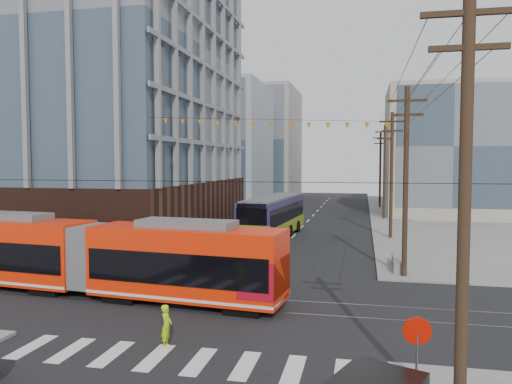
# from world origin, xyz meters

# --- Properties ---
(ground) EXTENTS (160.00, 160.00, 0.00)m
(ground) POSITION_xyz_m (0.00, 0.00, 0.00)
(ground) COLOR slate
(office_building) EXTENTS (30.00, 25.00, 28.60)m
(office_building) POSITION_xyz_m (-22.00, 23.00, 14.30)
(office_building) COLOR #381E16
(office_building) RESTS_ON ground
(bg_bldg_nw_near) EXTENTS (18.00, 16.00, 18.00)m
(bg_bldg_nw_near) POSITION_xyz_m (-17.00, 52.00, 9.00)
(bg_bldg_nw_near) COLOR #8C99A5
(bg_bldg_nw_near) RESTS_ON ground
(bg_bldg_ne_near) EXTENTS (14.00, 14.00, 16.00)m
(bg_bldg_ne_near) POSITION_xyz_m (16.00, 48.00, 8.00)
(bg_bldg_ne_near) COLOR gray
(bg_bldg_ne_near) RESTS_ON ground
(bg_bldg_nw_far) EXTENTS (16.00, 18.00, 20.00)m
(bg_bldg_nw_far) POSITION_xyz_m (-14.00, 72.00, 10.00)
(bg_bldg_nw_far) COLOR gray
(bg_bldg_nw_far) RESTS_ON ground
(bg_bldg_ne_far) EXTENTS (16.00, 16.00, 14.00)m
(bg_bldg_ne_far) POSITION_xyz_m (18.00, 68.00, 7.00)
(bg_bldg_ne_far) COLOR #8C99A5
(bg_bldg_ne_far) RESTS_ON ground
(utility_pole_near) EXTENTS (0.30, 0.30, 11.00)m
(utility_pole_near) POSITION_xyz_m (8.50, -6.00, 5.50)
(utility_pole_near) COLOR black
(utility_pole_near) RESTS_ON ground
(utility_pole_far) EXTENTS (0.30, 0.30, 11.00)m
(utility_pole_far) POSITION_xyz_m (8.50, 56.00, 5.50)
(utility_pole_far) COLOR black
(utility_pole_far) RESTS_ON ground
(streetcar) EXTENTS (20.12, 4.93, 3.84)m
(streetcar) POSITION_xyz_m (-7.25, 4.05, 1.92)
(streetcar) COLOR red
(streetcar) RESTS_ON ground
(city_bus) EXTENTS (3.90, 13.35, 3.73)m
(city_bus) POSITION_xyz_m (-1.68, 24.93, 1.86)
(city_bus) COLOR #29214A
(city_bus) RESTS_ON ground
(parked_car_silver) EXTENTS (2.89, 4.50, 1.40)m
(parked_car_silver) POSITION_xyz_m (-6.04, 11.52, 0.70)
(parked_car_silver) COLOR #9A9A9E
(parked_car_silver) RESTS_ON ground
(parked_car_white) EXTENTS (3.54, 5.00, 1.35)m
(parked_car_white) POSITION_xyz_m (-5.17, 20.55, 0.67)
(parked_car_white) COLOR silver
(parked_car_white) RESTS_ON ground
(parked_car_grey) EXTENTS (3.92, 5.35, 1.35)m
(parked_car_grey) POSITION_xyz_m (-5.33, 22.36, 0.68)
(parked_car_grey) COLOR gray
(parked_car_grey) RESTS_ON ground
(pedestrian) EXTENTS (0.45, 0.62, 1.57)m
(pedestrian) POSITION_xyz_m (-0.78, -1.99, 0.79)
(pedestrian) COLOR #B1E110
(pedestrian) RESTS_ON ground
(stop_sign) EXTENTS (0.78, 0.78, 2.54)m
(stop_sign) POSITION_xyz_m (7.55, -5.32, 1.27)
(stop_sign) COLOR #BC0C00
(stop_sign) RESTS_ON ground
(jersey_barrier) EXTENTS (1.03, 4.16, 0.83)m
(jersey_barrier) POSITION_xyz_m (8.30, 13.29, 0.41)
(jersey_barrier) COLOR gray
(jersey_barrier) RESTS_ON ground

